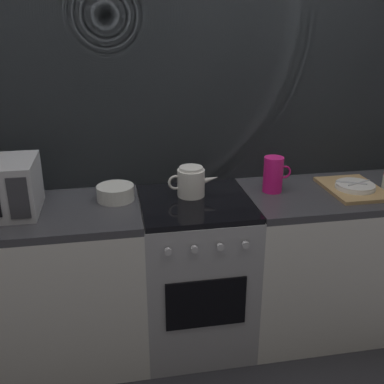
% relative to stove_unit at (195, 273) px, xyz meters
% --- Properties ---
extents(ground_plane, '(8.00, 8.00, 0.00)m').
position_rel_stove_unit_xyz_m(ground_plane, '(0.00, 0.00, -0.45)').
color(ground_plane, '#2D2D33').
extents(back_wall, '(3.60, 0.05, 2.40)m').
position_rel_stove_unit_xyz_m(back_wall, '(0.00, 0.32, 0.75)').
color(back_wall, gray).
rests_on(back_wall, ground_plane).
extents(counter_left, '(1.20, 0.60, 0.90)m').
position_rel_stove_unit_xyz_m(counter_left, '(-0.90, 0.00, 0.00)').
color(counter_left, silver).
rests_on(counter_left, ground_plane).
extents(stove_unit, '(0.60, 0.63, 0.90)m').
position_rel_stove_unit_xyz_m(stove_unit, '(0.00, 0.00, 0.00)').
color(stove_unit, '#9E9EA3').
rests_on(stove_unit, ground_plane).
extents(counter_right, '(1.20, 0.60, 0.90)m').
position_rel_stove_unit_xyz_m(counter_right, '(0.90, 0.00, 0.00)').
color(counter_right, silver).
rests_on(counter_right, ground_plane).
extents(kettle, '(0.28, 0.15, 0.17)m').
position_rel_stove_unit_xyz_m(kettle, '(-0.01, 0.08, 0.53)').
color(kettle, white).
rests_on(kettle, stove_unit).
extents(mixing_bowl, '(0.20, 0.20, 0.08)m').
position_rel_stove_unit_xyz_m(mixing_bowl, '(-0.42, 0.09, 0.49)').
color(mixing_bowl, silver).
rests_on(mixing_bowl, counter_left).
extents(pitcher, '(0.16, 0.11, 0.20)m').
position_rel_stove_unit_xyz_m(pitcher, '(0.45, 0.06, 0.55)').
color(pitcher, '#E5197A').
rests_on(pitcher, counter_right).
extents(dish_pile, '(0.30, 0.40, 0.06)m').
position_rel_stove_unit_xyz_m(dish_pile, '(0.91, -0.02, 0.47)').
color(dish_pile, tan).
rests_on(dish_pile, counter_right).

